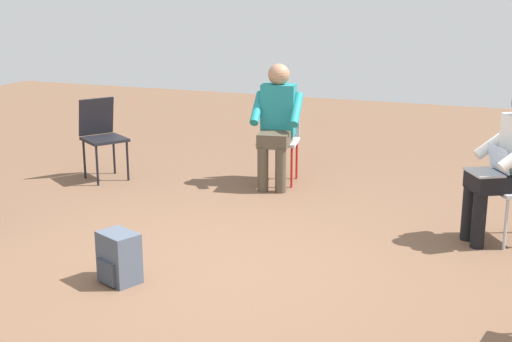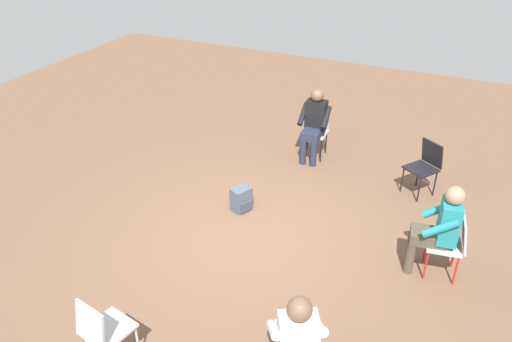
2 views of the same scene
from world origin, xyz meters
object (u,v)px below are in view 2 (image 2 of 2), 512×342
object	(u,v)px
chair_north	(451,241)
person_with_laptop	(296,337)
chair_west	(316,128)
person_in_black	(314,121)
backpack_near_laptop_user	(241,200)
chair_northwest	(425,164)
person_in_teal	(440,226)
chair_east	(102,329)

from	to	relation	value
chair_north	person_with_laptop	bearing A→B (deg)	145.45
chair_west	person_in_black	world-z (taller)	person_in_black
backpack_near_laptop_user	chair_north	bearing A→B (deg)	86.30
person_with_laptop	person_in_black	xyz separation A→B (m)	(-4.42, -1.38, 0.00)
person_with_laptop	person_in_black	distance (m)	4.63
chair_northwest	person_in_teal	distance (m)	1.87
person_with_laptop	person_in_teal	world-z (taller)	same
chair_east	person_with_laptop	size ratio (longest dim) A/B	0.69
chair_northwest	person_with_laptop	world-z (taller)	person_with_laptop
chair_north	chair_west	size ratio (longest dim) A/B	1.00
chair_east	chair_northwest	bearing A→B (deg)	74.37
person_in_teal	person_in_black	bearing A→B (deg)	37.96
chair_north	chair_northwest	size ratio (longest dim) A/B	1.00
person_with_laptop	backpack_near_laptop_user	xyz separation A→B (m)	(-2.47, -1.79, -0.53)
backpack_near_laptop_user	person_in_black	bearing A→B (deg)	168.17
chair_north	chair_northwest	distance (m)	1.88
chair_east	backpack_near_laptop_user	size ratio (longest dim) A/B	2.36
person_in_black	backpack_near_laptop_user	xyz separation A→B (m)	(1.94, -0.41, -0.54)
chair_northwest	chair_east	xyz separation A→B (m)	(4.60, -2.28, 0.00)
chair_north	backpack_near_laptop_user	distance (m)	2.91
chair_east	person_in_teal	xyz separation A→B (m)	(-2.79, 2.69, 0.20)
chair_north	chair_east	bearing A→B (deg)	125.61
chair_northwest	chair_west	bearing A→B (deg)	18.91
chair_northwest	person_in_teal	xyz separation A→B (m)	(1.81, 0.41, 0.20)
person_in_teal	person_in_black	size ratio (longest dim) A/B	1.00
chair_north	person_in_teal	world-z (taller)	person_in_teal
chair_west	chair_east	distance (m)	5.12
chair_north	person_in_teal	distance (m)	0.26
person_in_teal	person_in_black	world-z (taller)	same
chair_east	person_in_teal	distance (m)	3.88
chair_east	person_with_laptop	world-z (taller)	person_with_laptop
chair_east	backpack_near_laptop_user	distance (m)	3.02
chair_west	backpack_near_laptop_user	xyz separation A→B (m)	(2.11, -0.40, -0.34)
person_with_laptop	person_in_black	size ratio (longest dim) A/B	1.00
chair_northwest	person_in_teal	bearing A→B (deg)	136.73
chair_northwest	chair_west	distance (m)	1.97
chair_north	person_with_laptop	world-z (taller)	person_with_laptop
backpack_near_laptop_user	person_with_laptop	bearing A→B (deg)	35.86
person_with_laptop	person_in_teal	size ratio (longest dim) A/B	1.00
chair_northwest	person_in_black	distance (m)	1.94
chair_northwest	chair_north	bearing A→B (deg)	141.81
chair_north	chair_west	bearing A→B (deg)	38.23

